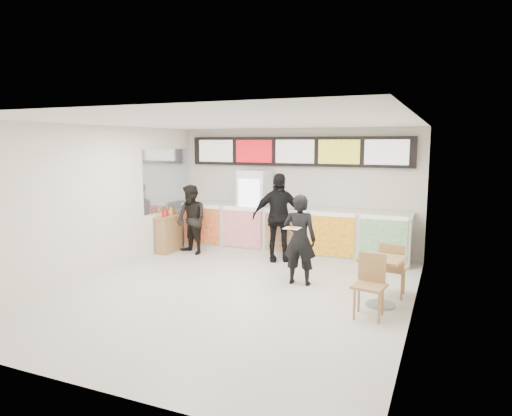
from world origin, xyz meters
The scene contains 15 objects.
floor centered at (0.00, 0.00, 0.00)m, with size 7.00×7.00×0.00m, color beige.
ceiling centered at (0.00, 0.00, 3.00)m, with size 7.00×7.00×0.00m, color white.
wall_back centered at (0.00, 3.50, 1.50)m, with size 6.00×6.00×0.00m, color silver.
wall_left centered at (-3.00, 0.00, 1.50)m, with size 7.00×7.00×0.00m, color silver.
wall_right centered at (3.00, 0.00, 1.50)m, with size 7.00×7.00×0.00m, color silver.
service_counter centered at (0.00, 3.09, 0.57)m, with size 5.56×0.77×1.14m.
menu_board centered at (0.00, 3.41, 2.45)m, with size 5.50×0.14×0.70m.
drinks_fridge centered at (-0.93, 3.11, 1.00)m, with size 0.70×0.67×2.00m.
mirror_panel centered at (-2.99, 2.45, 1.75)m, with size 0.01×2.00×1.50m, color #B2B7BF.
customer_main centered at (0.91, 0.97, 0.86)m, with size 0.62×0.41×1.71m, color black.
customer_left centered at (-2.21, 2.24, 0.83)m, with size 0.81×0.63×1.67m, color black.
customer_mid centered at (-0.08, 2.47, 0.99)m, with size 1.17×0.49×1.99m, color black.
pizza_slice centered at (0.91, 0.52, 1.16)m, with size 0.36×0.36×0.02m.
cafe_table centered at (2.50, 0.37, 0.56)m, with size 0.75×1.70×0.96m.
condiment_ledge centered at (-2.82, 2.18, 0.45)m, with size 0.32×0.80×1.06m.
Camera 1 is at (3.44, -7.04, 2.64)m, focal length 32.00 mm.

